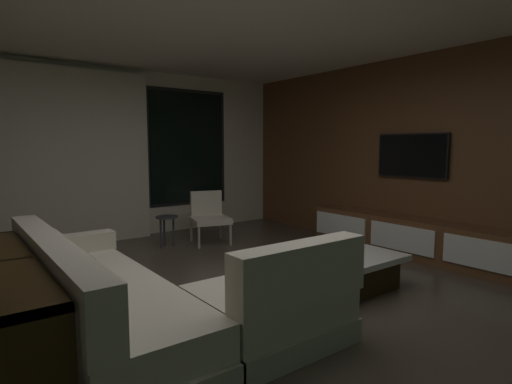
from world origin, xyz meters
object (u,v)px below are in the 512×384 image
book_stack_on_coffee_table (327,251)px  mounted_tv (412,155)px  media_console (414,239)px  accent_chair_near_window (209,214)px  sectional_couch (146,303)px  coffee_table (331,268)px  console_table_behind_couch (3,310)px  side_stool (167,222)px

book_stack_on_coffee_table → mounted_tv: 2.28m
media_console → book_stack_on_coffee_table: bearing=-174.2°
accent_chair_near_window → sectional_couch: bearing=-129.0°
sectional_couch → mounted_tv: (3.93, 0.30, 1.06)m
coffee_table → media_console: media_console is taller
mounted_tv → console_table_behind_couch: size_ratio=0.49×
sectional_couch → media_console: 3.75m
book_stack_on_coffee_table → side_stool: (-0.51, 2.70, -0.04)m
book_stack_on_coffee_table → side_stool: 2.75m
sectional_couch → accent_chair_near_window: 3.23m
sectional_couch → side_stool: size_ratio=5.43×
coffee_table → side_stool: (-0.68, 2.60, 0.19)m
book_stack_on_coffee_table → side_stool: bearing=100.7°
sectional_couch → book_stack_on_coffee_table: 1.90m
book_stack_on_coffee_table → accent_chair_near_window: size_ratio=0.31×
media_console → mounted_tv: bearing=47.6°
sectional_couch → book_stack_on_coffee_table: (1.89, -0.09, 0.12)m
accent_chair_near_window → side_stool: size_ratio=1.70×
book_stack_on_coffee_table → mounted_tv: bearing=10.8°
book_stack_on_coffee_table → console_table_behind_couch: size_ratio=0.11×
media_console → mounted_tv: (0.18, 0.20, 1.10)m
sectional_couch → media_console: size_ratio=0.81×
media_console → side_stool: bearing=133.4°
sectional_couch → side_stool: 2.95m
media_console → coffee_table: bearing=-176.8°
sectional_couch → book_stack_on_coffee_table: sectional_couch is taller
book_stack_on_coffee_table → media_console: (1.86, 0.19, -0.16)m
mounted_tv → side_stool: bearing=137.8°
coffee_table → book_stack_on_coffee_table: size_ratio=4.85×
accent_chair_near_window → book_stack_on_coffee_table: bearing=-93.2°
media_console → sectional_couch: bearing=-178.5°
mounted_tv → media_console: bearing=-132.4°
accent_chair_near_window → media_console: accent_chair_near_window is taller
coffee_table → console_table_behind_couch: (-2.97, 0.13, 0.22)m
accent_chair_near_window → media_console: size_ratio=0.25×
coffee_table → accent_chair_near_window: size_ratio=1.49×
sectional_couch → coffee_table: 2.06m
console_table_behind_couch → sectional_couch: bearing=-8.2°
side_stool → book_stack_on_coffee_table: bearing=-79.3°
mounted_tv → console_table_behind_couch: bearing=-178.0°
mounted_tv → coffee_table: bearing=-171.1°
coffee_table → media_console: 1.70m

